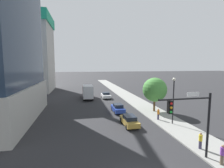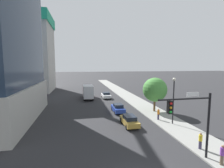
% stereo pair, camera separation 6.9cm
% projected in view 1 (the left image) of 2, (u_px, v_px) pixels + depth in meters
% --- Properties ---
extents(sidewalk, '(4.46, 120.00, 0.15)m').
position_uv_depth(sidewalk, '(146.00, 107.00, 32.24)').
color(sidewalk, gray).
rests_on(sidewalk, ground).
extents(construction_building, '(12.86, 23.08, 32.05)m').
position_uv_depth(construction_building, '(31.00, 49.00, 51.46)').
color(construction_building, '#B2AFA8').
rests_on(construction_building, ground).
extents(traffic_light_pole, '(4.82, 0.48, 5.85)m').
position_uv_depth(traffic_light_pole, '(192.00, 114.00, 13.85)').
color(traffic_light_pole, black).
rests_on(traffic_light_pole, sidewalk).
extents(street_lamp, '(0.44, 0.44, 6.37)m').
position_uv_depth(street_lamp, '(174.00, 94.00, 22.61)').
color(street_lamp, black).
rests_on(street_lamp, sidewalk).
extents(street_tree, '(4.18, 4.18, 5.91)m').
position_uv_depth(street_tree, '(155.00, 90.00, 28.91)').
color(street_tree, brown).
rests_on(street_tree, sidewalk).
extents(car_blue, '(1.75, 4.03, 1.48)m').
position_uv_depth(car_blue, '(118.00, 108.00, 29.14)').
color(car_blue, '#233D9E').
rests_on(car_blue, ground).
extents(car_gold, '(1.72, 4.08, 1.45)m').
position_uv_depth(car_gold, '(129.00, 120.00, 22.62)').
color(car_gold, '#AD8938').
rests_on(car_gold, ground).
extents(car_white, '(1.95, 4.38, 1.48)m').
position_uv_depth(car_white, '(106.00, 95.00, 41.55)').
color(car_white, silver).
rests_on(car_white, ground).
extents(box_truck, '(2.28, 7.25, 3.42)m').
position_uv_depth(box_truck, '(88.00, 91.00, 40.44)').
color(box_truck, '#B21E1E').
rests_on(box_truck, ground).
extents(pedestrian_orange_shirt, '(0.34, 0.34, 1.67)m').
position_uv_depth(pedestrian_orange_shirt, '(158.00, 114.00, 24.69)').
color(pedestrian_orange_shirt, '#38334C').
rests_on(pedestrian_orange_shirt, sidewalk).
extents(pedestrian_purple_shirt, '(0.34, 0.34, 1.67)m').
position_uv_depth(pedestrian_purple_shirt, '(222.00, 155.00, 13.47)').
color(pedestrian_purple_shirt, brown).
rests_on(pedestrian_purple_shirt, sidewalk).
extents(pedestrian_yellow_shirt, '(0.34, 0.34, 1.60)m').
position_uv_depth(pedestrian_yellow_shirt, '(200.00, 141.00, 16.07)').
color(pedestrian_yellow_shirt, '#38334C').
rests_on(pedestrian_yellow_shirt, sidewalk).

